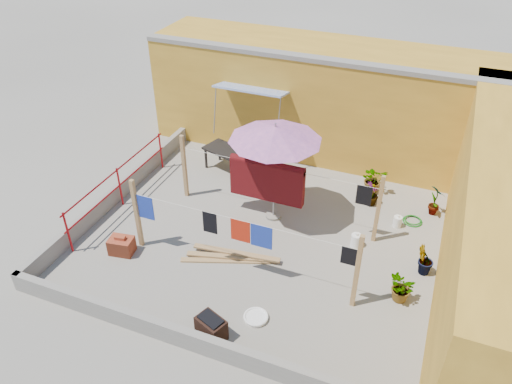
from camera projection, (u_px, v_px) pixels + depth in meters
ground at (263, 235)px, 12.00m from camera, size 80.00×80.00×0.00m
wall_back at (338, 101)px, 14.53m from camera, size 11.00×3.27×3.21m
parapet_front at (192, 340)px, 9.13m from camera, size 8.30×0.16×0.44m
parapet_left at (119, 191)px, 13.14m from camera, size 0.16×7.30×0.44m
red_railing at (119, 181)px, 12.63m from camera, size 0.05×4.20×1.10m
clothesline_rig at (265, 186)px, 11.93m from camera, size 5.09×2.35×1.80m
patio_umbrella at (275, 134)px, 11.27m from camera, size 2.52×2.52×2.61m
outdoor_table at (228, 152)px, 14.07m from camera, size 1.58×1.11×0.67m
brick_stack at (122, 245)px, 11.36m from camera, size 0.60×0.47×0.47m
lumber_pile at (231, 257)px, 11.25m from camera, size 2.15×0.87×0.13m
brazier at (211, 328)px, 9.35m from camera, size 0.65×0.54×0.50m
white_basin at (256, 317)px, 9.82m from camera, size 0.50×0.50×0.09m
water_jug_a at (397, 222)px, 12.19m from camera, size 0.21×0.21×0.33m
water_jug_b at (356, 240)px, 11.57m from camera, size 0.24×0.24×0.38m
green_hose at (413, 221)px, 12.41m from camera, size 0.48×0.48×0.07m
plant_back_a at (374, 179)px, 13.34m from camera, size 0.85×0.80×0.75m
plant_back_b at (371, 194)px, 12.86m from camera, size 0.43×0.43×0.65m
plant_right_a at (436, 200)px, 12.44m from camera, size 0.54×0.55×0.87m
plant_right_b at (424, 260)px, 10.70m from camera, size 0.52×0.52×0.74m
plant_right_c at (402, 289)px, 10.06m from camera, size 0.59×0.66×0.66m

